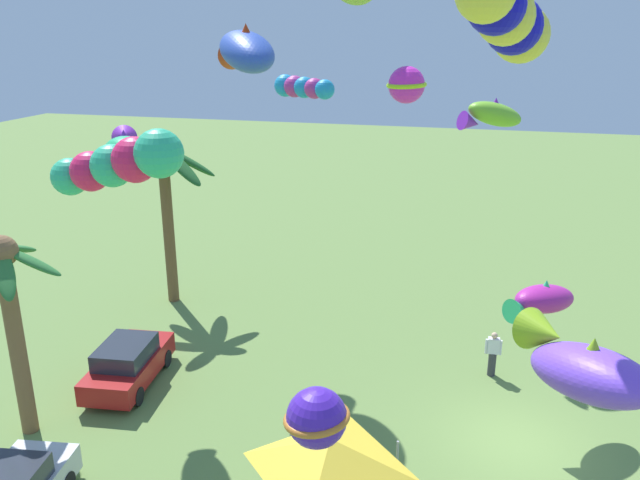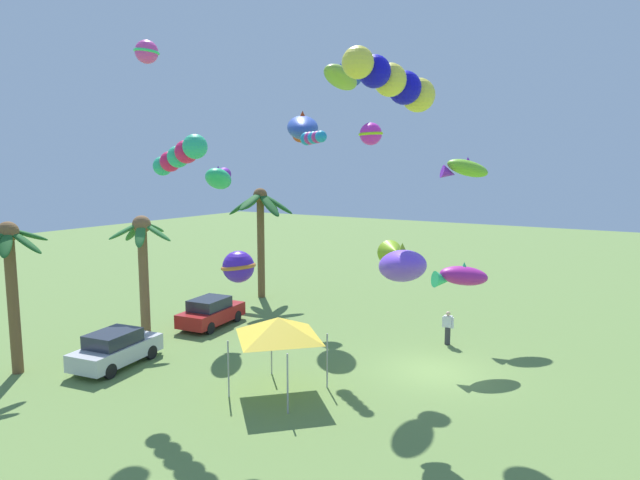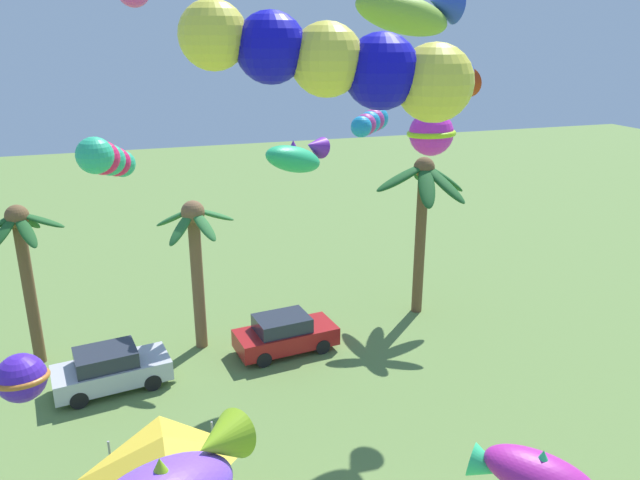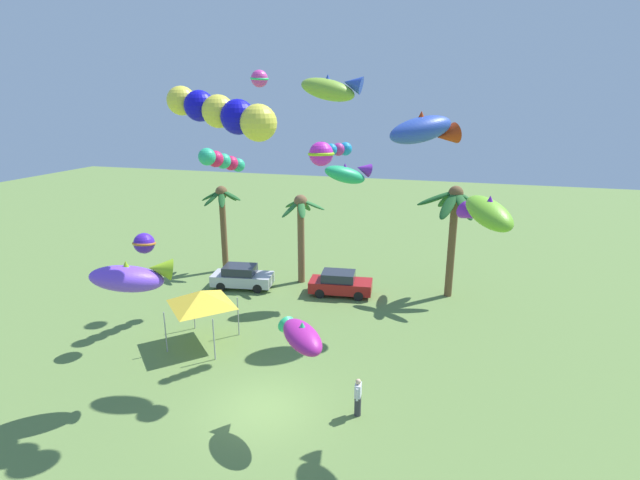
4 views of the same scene
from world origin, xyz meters
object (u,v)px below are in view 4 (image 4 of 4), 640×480
Objects in this scene: palm_tree_1 at (454,213)px; kite_fish_7 at (486,213)px; parked_car_0 at (242,277)px; kite_fish_11 at (331,88)px; palm_tree_0 at (301,221)px; kite_fish_3 at (301,335)px; kite_tube_8 at (223,113)px; parked_car_1 at (340,283)px; palm_tree_2 at (222,211)px; kite_tube_4 at (221,161)px; kite_fish_6 at (348,174)px; kite_fish_10 at (132,277)px; festival_tent at (201,298)px; spectator_0 at (358,397)px; kite_ball_5 at (321,154)px; kite_fish_2 at (424,130)px; kite_ball_0 at (144,243)px; kite_tube_9 at (333,150)px; kite_ball_1 at (259,79)px.

palm_tree_1 is 2.63× the size of kite_fish_7.
parked_car_0 is 15.31m from kite_fish_11.
palm_tree_0 reaches higher than kite_fish_3.
kite_tube_8 is at bearing -128.18° from kite_fish_11.
palm_tree_2 is at bearing 166.81° from parked_car_1.
kite_fish_6 is at bearing 30.36° from kite_tube_4.
kite_fish_11 is (6.36, 5.69, 7.00)m from kite_fish_10.
palm_tree_1 is 15.49m from festival_tent.
kite_fish_11 reaches higher than kite_tube_8.
kite_ball_5 is at bearing 128.09° from spectator_0.
kite_fish_2 is 1.31× the size of kite_fish_6.
kite_ball_0 is at bearing 164.55° from spectator_0.
palm_tree_1 is at bearing 71.05° from kite_fish_3.
palm_tree_0 is at bearing 64.00° from kite_tube_4.
kite_fish_2 reaches higher than kite_fish_7.
kite_fish_11 is at bearing -80.18° from parked_car_1.
palm_tree_1 is at bearing 35.40° from kite_ball_0.
parked_car_1 is at bearing 99.47° from kite_tube_9.
parked_car_0 is 14.81m from kite_fish_3.
palm_tree_0 is 6.05m from palm_tree_2.
palm_tree_1 is (9.62, 0.26, 1.09)m from palm_tree_0.
kite_tube_4 is (-2.66, -5.45, 4.49)m from palm_tree_0.
parked_car_0 is at bearing 123.87° from kite_fish_3.
parked_car_1 is 13.62m from kite_fish_11.
palm_tree_0 is at bearing 152.32° from kite_fish_6.
parked_car_0 is 6.50m from parked_car_1.
parked_car_0 is 7.73m from festival_tent.
kite_fish_7 is at bearing -9.09° from kite_ball_0.
spectator_0 is 0.34× the size of kite_tube_8.
palm_tree_1 is 17.57m from kite_ball_0.
kite_fish_10 is at bearing -75.26° from palm_tree_2.
kite_ball_0 is (-4.70, -9.92, 0.95)m from palm_tree_0.
palm_tree_2 is 5.28m from parked_car_0.
parked_car_1 is at bearing -13.19° from palm_tree_2.
palm_tree_0 is 5.30m from kite_fish_6.
kite_tube_9 reaches higher than kite_ball_0.
parked_car_1 is 2.67× the size of kite_ball_5.
kite_tube_9 is at bearing -84.68° from kite_fish_6.
kite_tube_9 is at bearing -80.53° from parked_car_1.
kite_ball_5 is 8.82m from kite_fish_10.
kite_ball_1 is 0.49× the size of kite_fish_6.
palm_tree_2 is 15.47m from kite_fish_10.
kite_fish_11 reaches higher than palm_tree_0.
parked_car_1 is 1.34× the size of kite_fish_6.
kite_fish_7 is (7.14, -10.53, 0.45)m from kite_fish_6.
kite_fish_10 reaches higher than festival_tent.
kite_tube_9 reaches higher than kite_fish_10.
kite_fish_6 is at bearing -161.04° from palm_tree_1.
kite_fish_7 is at bearing 8.53° from kite_fish_10.
festival_tent is 8.26m from kite_fish_3.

